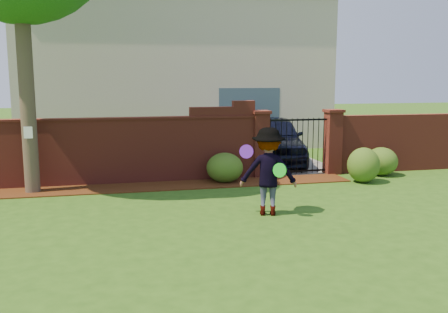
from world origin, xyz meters
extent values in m
cube|color=#274E13|center=(0.00, 0.00, -0.01)|extent=(80.00, 80.00, 0.01)
cube|color=#381A0A|center=(-0.95, 3.34, 0.01)|extent=(11.10, 1.08, 0.03)
cube|color=maroon|center=(-2.15, 4.00, 0.85)|extent=(8.70, 0.25, 1.70)
cube|color=maroon|center=(1.30, 4.00, 1.85)|extent=(1.80, 0.25, 0.30)
cube|color=maroon|center=(1.90, 4.00, 2.08)|extent=(0.60, 0.25, 0.16)
cube|color=maroon|center=(-2.15, 4.00, 1.73)|extent=(8.70, 0.31, 0.06)
cube|color=maroon|center=(6.60, 4.00, 0.85)|extent=(4.00, 0.25, 1.70)
cube|color=maroon|center=(2.40, 4.00, 0.90)|extent=(0.42, 0.42, 1.80)
cube|color=maroon|center=(2.40, 4.00, 1.84)|extent=(0.50, 0.50, 0.08)
cube|color=maroon|center=(4.60, 4.00, 0.90)|extent=(0.42, 0.42, 1.80)
cube|color=maroon|center=(4.60, 4.00, 1.84)|extent=(0.50, 0.50, 0.08)
cylinder|color=black|center=(2.69, 4.00, 0.85)|extent=(0.02, 0.02, 1.60)
cylinder|color=black|center=(2.85, 4.00, 0.85)|extent=(0.02, 0.02, 1.60)
cylinder|color=black|center=(3.01, 4.00, 0.85)|extent=(0.02, 0.02, 1.60)
cylinder|color=black|center=(3.18, 4.00, 0.85)|extent=(0.02, 0.02, 1.60)
cylinder|color=black|center=(3.34, 4.00, 0.85)|extent=(0.02, 0.02, 1.60)
cylinder|color=black|center=(3.50, 4.00, 0.85)|extent=(0.02, 0.02, 1.60)
cylinder|color=black|center=(3.66, 4.00, 0.85)|extent=(0.02, 0.02, 1.60)
cylinder|color=black|center=(3.82, 4.00, 0.85)|extent=(0.02, 0.02, 1.60)
cylinder|color=black|center=(3.99, 4.00, 0.85)|extent=(0.02, 0.02, 1.60)
cylinder|color=black|center=(4.15, 4.00, 0.85)|extent=(0.02, 0.02, 1.60)
cylinder|color=black|center=(4.31, 4.00, 0.85)|extent=(0.02, 0.02, 1.60)
cube|color=black|center=(3.50, 4.00, 0.12)|extent=(1.78, 0.03, 0.05)
cube|color=black|center=(3.50, 4.00, 1.60)|extent=(1.78, 0.03, 0.05)
cube|color=slate|center=(3.50, 8.00, 0.01)|extent=(3.20, 8.00, 0.01)
cube|color=beige|center=(1.00, 12.00, 3.00)|extent=(12.00, 6.00, 6.00)
cube|color=#384C5B|center=(3.50, 9.05, 1.20)|extent=(2.40, 0.12, 2.40)
imported|color=black|center=(3.49, 6.06, 0.78)|extent=(2.71, 4.84, 1.55)
cylinder|color=#3F3226|center=(-3.60, 3.40, 3.50)|extent=(0.36, 0.36, 7.00)
cube|color=white|center=(-3.60, 3.21, 1.50)|extent=(0.20, 0.01, 0.28)
ellipsoid|color=#264D17|center=(1.26, 3.50, 0.40)|extent=(0.98, 0.98, 0.80)
ellipsoid|color=#264D17|center=(4.88, 2.67, 0.47)|extent=(0.86, 0.86, 0.95)
ellipsoid|color=#264D17|center=(5.86, 3.43, 0.41)|extent=(0.92, 0.92, 0.81)
imported|color=gray|center=(1.40, 0.21, 0.90)|extent=(1.31, 0.99, 1.80)
cylinder|color=#5E1CAF|center=(0.96, 0.27, 1.32)|extent=(0.29, 0.18, 0.28)
cylinder|color=green|center=(1.54, -0.09, 0.98)|extent=(0.25, 0.25, 0.29)
camera|label=1|loc=(-1.67, -9.19, 2.79)|focal=39.64mm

